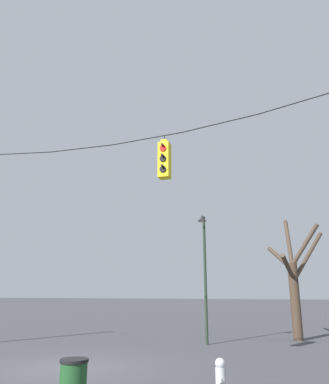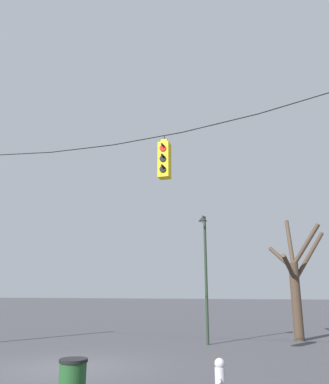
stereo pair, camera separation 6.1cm
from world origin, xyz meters
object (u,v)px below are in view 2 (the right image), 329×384
street_lamp (205,258)px  trash_bin (72,383)px  bare_tree (296,280)px  fire_hydrant (220,377)px  traffic_light_near_right_pole (164,160)px

street_lamp → trash_bin: (-0.88, -9.20, -3.08)m
street_lamp → bare_tree: 4.74m
street_lamp → fire_hydrant: (1.67, -7.53, -3.14)m
bare_tree → trash_bin: bearing=-111.2°
fire_hydrant → trash_bin: bearing=-146.8°
fire_hydrant → trash_bin: trash_bin is taller
bare_tree → trash_bin: 13.00m
bare_tree → trash_bin: (-4.64, -11.95, -2.21)m
street_lamp → bare_tree: size_ratio=0.93×
street_lamp → trash_bin: bearing=-95.5°
bare_tree → fire_hydrant: 10.73m
street_lamp → traffic_light_near_right_pole: bearing=-90.8°
bare_tree → fire_hydrant: bearing=-101.5°
traffic_light_near_right_pole → bare_tree: size_ratio=0.24×
street_lamp → trash_bin: 9.74m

